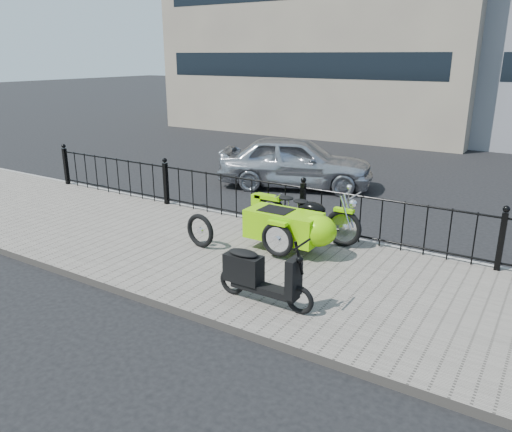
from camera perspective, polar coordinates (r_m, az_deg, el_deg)
The scene contains 8 objects.
ground at distance 8.79m, azimuth 1.38°, elevation -4.84°, with size 120.00×120.00×0.00m, color black.
sidewalk at distance 8.38m, azimuth -0.37°, elevation -5.58°, with size 30.00×3.80×0.12m, color #6A6259.
curb at distance 9.95m, azimuth 5.64°, elevation -1.78°, with size 30.00×0.10×0.12m, color gray.
iron_fence at distance 9.67m, azimuth 5.36°, elevation 0.93°, with size 14.11×0.11×1.08m.
motorcycle_sidecar at distance 8.70m, azimuth 4.63°, elevation -0.97°, with size 2.28×1.48×0.98m.
scooter at distance 6.90m, azimuth 0.26°, elevation -6.82°, with size 1.49×0.43×1.01m.
spare_tire at distance 8.91m, azimuth -6.40°, elevation -1.67°, with size 0.62×0.62×0.09m, color black.
sedan_car at distance 13.38m, azimuth 4.56°, elevation 6.18°, with size 1.63×4.05×1.38m, color #ACADB3.
Camera 1 is at (4.13, -6.98, 3.40)m, focal length 35.00 mm.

